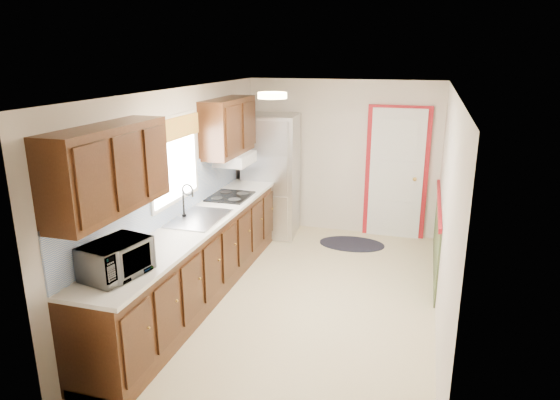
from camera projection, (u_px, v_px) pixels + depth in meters
The scene contains 8 objects.
room_shell at pixel (304, 201), 5.53m from camera, with size 3.20×5.20×2.52m.
kitchen_run at pixel (193, 232), 5.71m from camera, with size 0.63×4.00×2.20m.
back_wall_trim at pixel (404, 186), 7.38m from camera, with size 1.12×2.30×2.08m.
ceiling_fixture at pixel (272, 95), 5.10m from camera, with size 0.30×0.30×0.06m, color #FFD88C.
microwave at pixel (116, 255), 4.23m from camera, with size 0.56×0.31×0.38m, color white.
refrigerator at pixel (272, 176), 7.77m from camera, with size 0.85×0.82×1.89m.
rug at pixel (352, 244), 7.54m from camera, with size 0.98×0.63×0.01m, color black.
cooktop at pixel (230, 196), 6.61m from camera, with size 0.51×0.61×0.02m, color black.
Camera 1 is at (1.25, -5.16, 2.77)m, focal length 32.00 mm.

